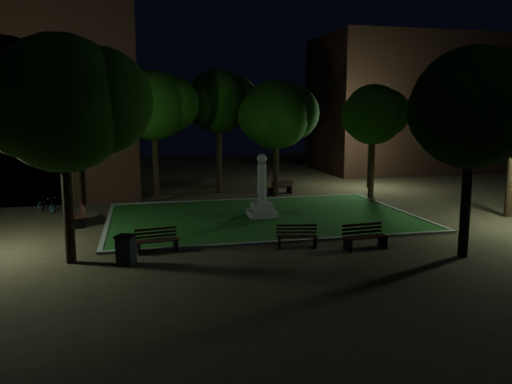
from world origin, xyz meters
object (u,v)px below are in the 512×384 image
trash_bin (126,250)px  bicycle (47,204)px  monument (262,199)px  bench_far_side (280,188)px  bench_near_right (365,237)px  bench_near_left (297,237)px  bench_west_near (157,241)px  bench_left_side (78,216)px

trash_bin → bicycle: (-4.42, 10.72, -0.13)m
monument → bench_far_side: size_ratio=1.83×
bench_near_right → trash_bin: bearing=175.0°
bench_near_left → trash_bin: bearing=-161.7°
bench_near_left → bicycle: (-11.02, 9.90, -0.02)m
bench_near_left → bicycle: size_ratio=1.11×
bench_near_left → trash_bin: 6.65m
monument → bench_west_near: (-5.45, -5.19, -0.53)m
bench_near_right → bench_left_side: bench_near_right is taller
bench_near_left → bicycle: 14.81m
bench_near_left → bicycle: bearing=149.3°
monument → bench_near_left: (0.03, -5.80, -0.54)m
bench_far_side → bench_near_right: bearing=72.3°
bench_near_left → monument: bearing=101.6°
bench_near_left → bench_near_right: (2.55, -0.79, 0.04)m
monument → bench_left_side: (-8.95, 0.32, -0.50)m
bench_west_near → bench_far_side: size_ratio=0.98×
bench_far_side → trash_bin: bearing=38.7°
bench_left_side → bench_far_side: bench_left_side is taller
bench_left_side → monument: bearing=75.5°
bench_near_right → bench_left_side: 13.45m
bicycle → bench_west_near: bearing=-105.6°
monument → bench_west_near: 7.54m
bench_left_side → bicycle: size_ratio=1.21×
bench_left_side → bench_far_side: (11.90, 6.59, -0.03)m
bench_near_left → trash_bin: (-6.59, -0.82, 0.12)m
bench_near_left → bench_near_right: 2.67m
monument → bench_left_side: 8.97m
bench_near_left → trash_bin: size_ratio=1.60×
bench_west_near → bench_left_side: (-3.50, 5.51, 0.03)m
trash_bin → bench_west_near: bearing=52.2°
bench_near_right → bench_far_side: 13.51m
bench_near_left → bench_left_side: bearing=157.0°
monument → bicycle: size_ratio=2.08×
bench_near_left → bench_far_side: bench_far_side is taller
monument → bicycle: (-10.99, 4.10, -0.55)m
trash_bin → bicycle: trash_bin is taller
trash_bin → bicycle: bearing=112.4°
trash_bin → bicycle: size_ratio=0.69×
bench_near_right → trash_bin: 9.14m
bench_far_side → trash_bin: size_ratio=1.64×
bench_far_side → bench_west_near: bearing=39.1°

